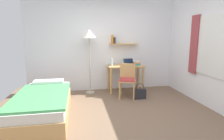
# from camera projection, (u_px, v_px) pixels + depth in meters

# --- Properties ---
(ground_plane) EXTENTS (5.28, 5.28, 0.00)m
(ground_plane) POSITION_uv_depth(u_px,v_px,m) (121.00, 118.00, 3.57)
(ground_plane) COLOR brown
(wall_back) EXTENTS (4.40, 0.27, 2.60)m
(wall_back) POSITION_uv_depth(u_px,v_px,m) (106.00, 45.00, 5.29)
(wall_back) COLOR white
(wall_back) RESTS_ON ground_plane
(wall_right) EXTENTS (0.10, 4.40, 2.60)m
(wall_right) POSITION_uv_depth(u_px,v_px,m) (219.00, 49.00, 3.71)
(wall_right) COLOR white
(wall_right) RESTS_ON ground_plane
(bed) EXTENTS (0.97, 1.97, 0.54)m
(bed) POSITION_uv_depth(u_px,v_px,m) (44.00, 104.00, 3.62)
(bed) COLOR tan
(bed) RESTS_ON ground_plane
(desk) EXTENTS (1.00, 0.53, 0.74)m
(desk) POSITION_uv_depth(u_px,v_px,m) (125.00, 71.00, 5.19)
(desk) COLOR tan
(desk) RESTS_ON ground_plane
(desk_chair) EXTENTS (0.52, 0.52, 0.85)m
(desk_chair) POSITION_uv_depth(u_px,v_px,m) (127.00, 79.00, 4.73)
(desk_chair) COLOR tan
(desk_chair) RESTS_ON ground_plane
(standing_lamp) EXTENTS (0.38, 0.38, 1.73)m
(standing_lamp) POSITION_uv_depth(u_px,v_px,m) (89.00, 38.00, 4.86)
(standing_lamp) COLOR #B2A893
(standing_lamp) RESTS_ON ground_plane
(laptop) EXTENTS (0.32, 0.21, 0.20)m
(laptop) POSITION_uv_depth(u_px,v_px,m) (129.00, 63.00, 5.22)
(laptop) COLOR #B7BABF
(laptop) RESTS_ON desk
(water_bottle) EXTENTS (0.07, 0.07, 0.20)m
(water_bottle) POSITION_uv_depth(u_px,v_px,m) (112.00, 62.00, 5.07)
(water_bottle) COLOR silver
(water_bottle) RESTS_ON desk
(book_stack) EXTENTS (0.19, 0.25, 0.12)m
(book_stack) POSITION_uv_depth(u_px,v_px,m) (136.00, 63.00, 5.23)
(book_stack) COLOR #4CA856
(book_stack) RESTS_ON desk
(handbag) EXTENTS (0.30, 0.11, 0.40)m
(handbag) POSITION_uv_depth(u_px,v_px,m) (140.00, 94.00, 4.62)
(handbag) COLOR #232328
(handbag) RESTS_ON ground_plane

